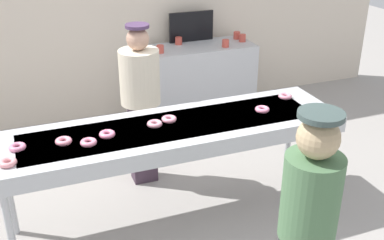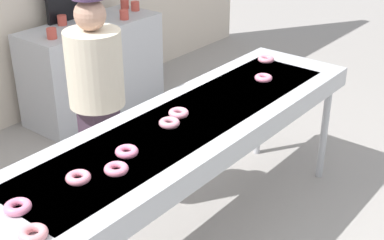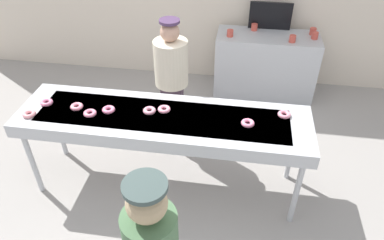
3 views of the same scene
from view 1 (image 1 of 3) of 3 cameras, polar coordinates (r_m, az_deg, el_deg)
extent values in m
plane|color=#9E9993|center=(4.36, -2.19, -11.85)|extent=(16.00, 16.00, 0.00)
cube|color=#B7BABF|center=(3.89, -2.40, -1.54)|extent=(2.87, 0.77, 0.14)
cube|color=slate|center=(3.88, -2.40, -1.15)|extent=(2.44, 0.54, 0.08)
cylinder|color=#B7BABF|center=(3.74, -20.94, -13.24)|extent=(0.06, 0.06, 0.80)
cylinder|color=#B7BABF|center=(4.45, 15.64, -5.79)|extent=(0.06, 0.06, 0.80)
cylinder|color=#B7BABF|center=(4.25, -21.21, -8.31)|extent=(0.06, 0.06, 0.80)
cylinder|color=#B7BABF|center=(4.88, 11.55, -2.42)|extent=(0.06, 0.06, 0.80)
torus|color=pink|center=(3.53, -21.36, -4.81)|extent=(0.16, 0.16, 0.04)
torus|color=pink|center=(3.73, -10.21, -1.69)|extent=(0.18, 0.18, 0.04)
torus|color=pink|center=(3.63, -12.39, -2.65)|extent=(0.15, 0.15, 0.04)
torus|color=pink|center=(3.92, -2.81, 0.10)|extent=(0.13, 0.13, 0.04)
torus|color=pink|center=(3.85, -4.53, -0.46)|extent=(0.16, 0.16, 0.04)
torus|color=pink|center=(4.14, 8.48, 1.28)|extent=(0.16, 0.16, 0.04)
torus|color=pink|center=(4.46, 11.19, 2.84)|extent=(0.16, 0.16, 0.04)
torus|color=pink|center=(3.70, -15.25, -2.47)|extent=(0.17, 0.17, 0.04)
torus|color=pink|center=(3.71, -20.35, -3.09)|extent=(0.16, 0.16, 0.04)
cube|color=#3C2B3B|center=(4.73, -5.95, -2.66)|extent=(0.24, 0.18, 0.85)
cylinder|color=beige|center=(4.45, -6.34, 5.17)|extent=(0.38, 0.38, 0.52)
sphere|color=tan|center=(4.34, -6.57, 9.69)|extent=(0.21, 0.21, 0.21)
cylinder|color=#442E4F|center=(4.31, -6.65, 11.21)|extent=(0.22, 0.22, 0.03)
cylinder|color=#4C724C|center=(2.68, 14.13, -9.08)|extent=(0.32, 0.32, 0.51)
sphere|color=tan|center=(2.50, 15.01, -2.09)|extent=(0.23, 0.23, 0.23)
cylinder|color=#3A4B49|center=(2.45, 15.35, 0.60)|extent=(0.24, 0.24, 0.03)
cube|color=#B7BABF|center=(6.19, 0.72, 4.80)|extent=(1.44, 0.59, 0.93)
cylinder|color=#CC4C3F|center=(6.38, 5.44, 10.15)|extent=(0.09, 0.09, 0.09)
cylinder|color=#CC4C3F|center=(6.00, 4.07, 9.22)|extent=(0.09, 0.09, 0.09)
cylinder|color=#CC4C3F|center=(5.76, -3.85, 8.54)|extent=(0.09, 0.09, 0.09)
cylinder|color=#CC4C3F|center=(6.26, 6.10, 9.82)|extent=(0.09, 0.09, 0.09)
cylinder|color=#CC4C3F|center=(6.10, -1.63, 9.54)|extent=(0.09, 0.09, 0.09)
cube|color=black|center=(6.21, -0.09, 11.22)|extent=(0.59, 0.04, 0.38)
camera|label=2|loc=(1.89, -58.47, 5.59)|focal=49.72mm
camera|label=3|loc=(1.92, 58.28, 26.04)|focal=33.59mm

